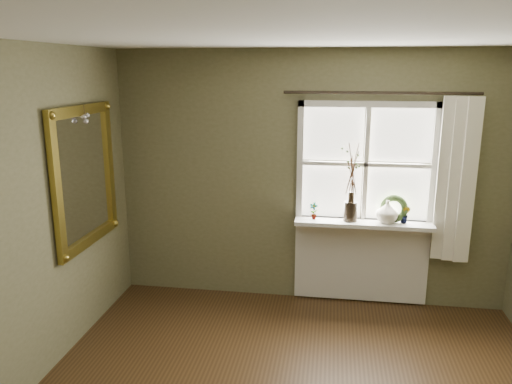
{
  "coord_description": "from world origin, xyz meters",
  "views": [
    {
      "loc": [
        0.22,
        -2.75,
        2.41
      ],
      "look_at": [
        -0.45,
        1.55,
        1.32
      ],
      "focal_mm": 35.0,
      "sensor_mm": 36.0,
      "label": 1
    }
  ],
  "objects_px": {
    "cream_vase": "(387,212)",
    "gilt_mirror": "(85,176)",
    "dark_jug": "(350,211)",
    "wreath": "(394,211)"
  },
  "relations": [
    {
      "from": "cream_vase",
      "to": "wreath",
      "type": "height_order",
      "value": "wreath"
    },
    {
      "from": "dark_jug",
      "to": "gilt_mirror",
      "type": "bearing_deg",
      "value": -161.67
    },
    {
      "from": "cream_vase",
      "to": "gilt_mirror",
      "type": "xyz_separation_m",
      "value": [
        -2.74,
        -0.79,
        0.44
      ]
    },
    {
      "from": "cream_vase",
      "to": "dark_jug",
      "type": "bearing_deg",
      "value": 180.0
    },
    {
      "from": "dark_jug",
      "to": "wreath",
      "type": "height_order",
      "value": "wreath"
    },
    {
      "from": "wreath",
      "to": "gilt_mirror",
      "type": "height_order",
      "value": "gilt_mirror"
    },
    {
      "from": "dark_jug",
      "to": "gilt_mirror",
      "type": "relative_size",
      "value": 0.16
    },
    {
      "from": "dark_jug",
      "to": "cream_vase",
      "type": "distance_m",
      "value": 0.36
    },
    {
      "from": "cream_vase",
      "to": "gilt_mirror",
      "type": "bearing_deg",
      "value": -163.92
    },
    {
      "from": "wreath",
      "to": "cream_vase",
      "type": "bearing_deg",
      "value": -130.76
    }
  ]
}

